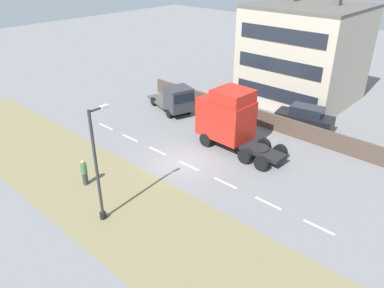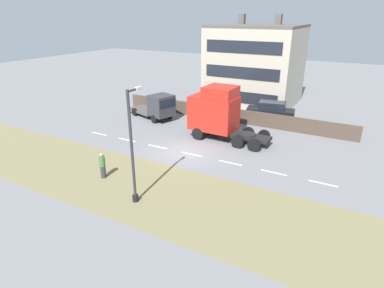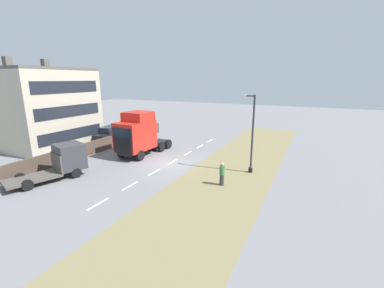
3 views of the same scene
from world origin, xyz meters
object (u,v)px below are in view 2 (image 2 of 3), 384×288
(flatbed_truck, at_px, (158,107))
(parked_car, at_px, (271,112))
(lorry_cab, at_px, (217,112))
(lamp_post, at_px, (133,154))
(pedestrian, at_px, (103,166))

(flatbed_truck, xyz_separation_m, parked_car, (4.71, -10.18, -0.38))
(parked_car, bearing_deg, lorry_cab, 146.07)
(lorry_cab, relative_size, parked_car, 1.48)
(lorry_cab, bearing_deg, lamp_post, -177.01)
(flatbed_truck, bearing_deg, pedestrian, 35.77)
(parked_car, height_order, lamp_post, lamp_post)
(pedestrian, bearing_deg, flatbed_truck, 17.46)
(lamp_post, bearing_deg, parked_car, -8.50)
(parked_car, relative_size, pedestrian, 2.73)
(lorry_cab, distance_m, flatbed_truck, 7.54)
(lorry_cab, height_order, pedestrian, lorry_cab)
(parked_car, relative_size, lamp_post, 0.74)
(pedestrian, bearing_deg, parked_car, -20.66)
(parked_car, bearing_deg, lamp_post, 161.68)
(lorry_cab, xyz_separation_m, pedestrian, (-10.33, 3.44, -1.42))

